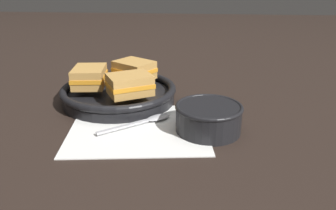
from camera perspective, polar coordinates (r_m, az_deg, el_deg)
The scene contains 8 objects.
ground_plane at distance 0.72m, azimuth -1.72°, elevation -2.75°, with size 4.00×4.00×0.00m, color black.
napkin at distance 0.68m, azimuth -5.13°, elevation -3.95°, with size 0.31×0.27×0.00m.
soup_bowl at distance 0.66m, azimuth 7.07°, elevation -1.98°, with size 0.14×0.14×0.06m.
spoon at distance 0.70m, azimuth -3.24°, elevation -2.59°, with size 0.15×0.12×0.01m.
skillet at distance 0.83m, azimuth -8.54°, elevation 2.01°, with size 0.28×0.28×0.04m.
sandwich_near_left at distance 0.75m, azimuth -6.68°, elevation 3.58°, with size 0.12×0.11×0.05m.
sandwich_near_right at distance 0.87m, azimuth -5.89°, elevation 6.12°, with size 0.12×0.12×0.05m.
sandwich_far_left at distance 0.82m, azimuth -13.52°, elevation 4.81°, with size 0.09×0.11×0.05m.
Camera 1 is at (0.08, -0.65, 0.30)m, focal length 35.00 mm.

